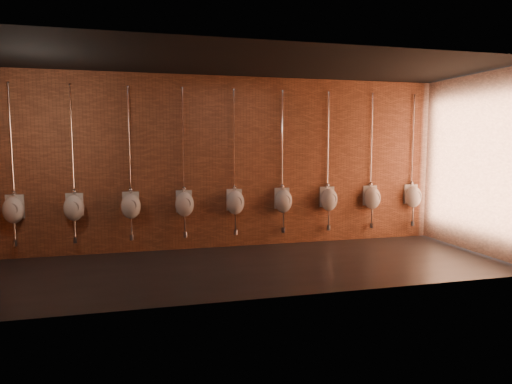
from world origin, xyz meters
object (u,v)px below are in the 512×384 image
(urinal_4, at_px, (235,202))
(urinal_5, at_px, (283,200))
(urinal_1, at_px, (74,207))
(urinal_8, at_px, (413,196))
(urinal_2, at_px, (131,205))
(urinal_7, at_px, (372,197))
(urinal_6, at_px, (329,199))
(urinal_3, at_px, (185,203))
(urinal_0, at_px, (14,209))

(urinal_4, height_order, urinal_5, same)
(urinal_1, bearing_deg, urinal_8, 0.00)
(urinal_2, height_order, urinal_7, same)
(urinal_6, relative_size, urinal_8, 1.00)
(urinal_4, bearing_deg, urinal_3, 180.00)
(urinal_1, bearing_deg, urinal_2, 0.00)
(urinal_0, height_order, urinal_1, same)
(urinal_4, height_order, urinal_7, same)
(urinal_0, distance_m, urinal_8, 7.55)
(urinal_6, bearing_deg, urinal_3, 180.00)
(urinal_0, distance_m, urinal_2, 1.89)
(urinal_7, bearing_deg, urinal_4, 180.00)
(urinal_6, bearing_deg, urinal_1, 180.00)
(urinal_5, relative_size, urinal_8, 1.00)
(urinal_5, bearing_deg, urinal_0, 180.00)
(urinal_2, bearing_deg, urinal_1, 180.00)
(urinal_8, bearing_deg, urinal_7, 180.00)
(urinal_7, bearing_deg, urinal_3, 180.00)
(urinal_4, bearing_deg, urinal_7, 0.00)
(urinal_1, xyz_separation_m, urinal_3, (1.89, 0.00, 0.00))
(urinal_0, relative_size, urinal_2, 1.00)
(urinal_8, bearing_deg, urinal_0, 180.00)
(urinal_4, xyz_separation_m, urinal_8, (3.78, 0.00, 0.00))
(urinal_0, relative_size, urinal_1, 1.00)
(urinal_6, xyz_separation_m, urinal_8, (1.89, 0.00, 0.00))
(urinal_2, distance_m, urinal_7, 4.72)
(urinal_1, distance_m, urinal_3, 1.89)
(urinal_2, relative_size, urinal_4, 1.00)
(urinal_6, xyz_separation_m, urinal_7, (0.94, 0.00, 0.00))
(urinal_7, bearing_deg, urinal_2, 180.00)
(urinal_0, distance_m, urinal_3, 2.83)
(urinal_3, xyz_separation_m, urinal_7, (3.78, 0.00, 0.00))
(urinal_0, distance_m, urinal_6, 5.66)
(urinal_4, xyz_separation_m, urinal_5, (0.94, 0.00, 0.00))
(urinal_0, height_order, urinal_7, same)
(urinal_7, bearing_deg, urinal_8, 0.00)
(urinal_1, relative_size, urinal_8, 1.00)
(urinal_1, xyz_separation_m, urinal_8, (6.61, 0.00, 0.00))
(urinal_5, bearing_deg, urinal_4, 180.00)
(urinal_4, relative_size, urinal_7, 1.00)
(urinal_0, relative_size, urinal_8, 1.00)
(urinal_5, bearing_deg, urinal_1, 180.00)
(urinal_6, distance_m, urinal_7, 0.94)
(urinal_3, bearing_deg, urinal_6, 0.00)
(urinal_8, bearing_deg, urinal_3, 180.00)
(urinal_0, xyz_separation_m, urinal_5, (4.72, 0.00, 0.00))
(urinal_2, xyz_separation_m, urinal_3, (0.94, 0.00, 0.00))
(urinal_0, relative_size, urinal_4, 1.00)
(urinal_4, bearing_deg, urinal_0, 180.00)
(urinal_7, bearing_deg, urinal_1, 180.00)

